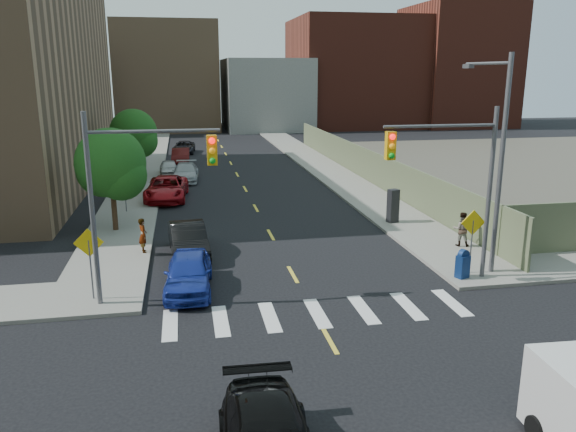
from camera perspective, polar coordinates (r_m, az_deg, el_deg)
name	(u,v)px	position (r m, az deg, el deg)	size (l,w,h in m)	color
ground	(347,371)	(16.65, 6.00, -15.43)	(160.00, 160.00, 0.00)	black
sidewalk_nw	(147,159)	(56.01, -14.11, 5.63)	(3.50, 73.00, 0.15)	gray
sidewalk_ne	(304,155)	(57.18, 1.66, 6.24)	(3.50, 73.00, 0.15)	gray
fence_north	(364,164)	(44.60, 7.70, 5.29)	(0.12, 44.00, 2.50)	#676F4E
gravel_lot	(556,168)	(55.03, 25.55, 4.45)	(36.00, 42.00, 0.06)	#595447
bg_bldg_west	(50,88)	(85.67, -23.06, 11.85)	(14.00, 18.00, 12.00)	#592319
bg_bldg_midwest	(168,77)	(85.81, -12.11, 13.66)	(14.00, 16.00, 15.00)	#8C6B4C
bg_bldg_center	(265,94)	(84.75, -2.33, 12.26)	(12.00, 16.00, 10.00)	gray
bg_bldg_east	(353,73)	(89.73, 6.62, 14.22)	(18.00, 18.00, 16.00)	#592319
bg_bldg_fareast	(456,66)	(93.86, 16.69, 14.35)	(14.00, 16.00, 18.00)	#592319
smokestack	(482,33)	(95.90, 19.15, 17.16)	(1.80, 1.80, 28.00)	#8C6B4C
signal_nw	(135,183)	(20.22, -15.26, 3.27)	(4.59, 0.30, 7.00)	#59595E
signal_ne	(455,172)	(22.62, 16.63, 4.32)	(4.59, 0.30, 7.00)	#59595E
streetlight_ne	(497,149)	(24.37, 20.46, 6.36)	(0.25, 3.70, 9.00)	#59595E
warn_sign_nw	(89,251)	(21.53, -19.53, -3.36)	(1.06, 0.06, 2.83)	#59595E
warn_sign_ne	(472,230)	(24.16, 18.23, -1.35)	(1.06, 0.06, 2.83)	#59595E
warn_sign_midwest	(124,181)	(34.55, -16.29, 3.42)	(1.06, 0.06, 2.83)	#59595E
tree_west_near	(111,167)	(30.45, -17.54, 4.74)	(3.66, 3.64, 5.52)	#332114
tree_west_far	(134,136)	(45.25, -15.41, 7.88)	(3.66, 3.64, 5.52)	#332114
parked_car_blue	(189,273)	(22.12, -10.07, -5.68)	(1.76, 4.36, 1.49)	#1B2F97
parked_car_black	(188,240)	(26.33, -10.10, -2.39)	(1.57, 4.51, 1.48)	black
parked_car_red	(166,188)	(37.97, -12.24, 2.75)	(2.56, 5.55, 1.54)	#A21017
parked_car_silver	(185,172)	(44.36, -10.37, 4.39)	(1.92, 4.71, 1.37)	#9DA0A4
parked_car_white	(169,168)	(46.80, -12.00, 4.77)	(1.49, 3.70, 1.26)	beige
parked_car_maroon	(181,157)	(52.34, -10.83, 5.95)	(1.57, 4.49, 1.48)	#450F0D
parked_car_grey	(184,147)	(59.71, -10.52, 6.88)	(2.07, 4.48, 1.25)	black
mailbox	(463,264)	(23.83, 17.33, -4.67)	(0.59, 0.52, 1.20)	navy
payphone	(393,206)	(31.53, 10.62, 1.02)	(0.55, 0.45, 1.85)	black
pedestrian_west	(143,235)	(26.72, -14.52, -1.91)	(0.59, 0.38, 1.61)	gray
pedestrian_east	(461,229)	(28.05, 17.21, -1.27)	(0.80, 0.63, 1.65)	gray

